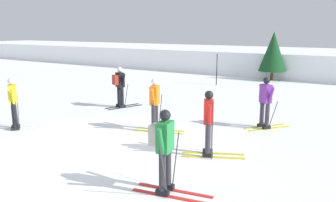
% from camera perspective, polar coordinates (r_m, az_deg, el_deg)
% --- Properties ---
extents(ground_plane, '(120.00, 120.00, 0.00)m').
position_cam_1_polar(ground_plane, '(9.24, -9.61, -8.56)').
color(ground_plane, white).
extents(far_snow_ridge, '(80.00, 9.91, 1.66)m').
position_cam_1_polar(far_snow_ridge, '(28.02, 20.71, 6.25)').
color(far_snow_ridge, white).
rests_on(far_snow_ridge, ground).
extents(skier_black, '(0.95, 1.63, 1.71)m').
position_cam_1_polar(skier_black, '(14.25, -8.12, 2.68)').
color(skier_black, black).
rests_on(skier_black, ground).
extents(skier_yellow, '(1.25, 1.51, 1.71)m').
position_cam_1_polar(skier_yellow, '(12.02, -24.52, -0.17)').
color(skier_yellow, silver).
rests_on(skier_yellow, ground).
extents(skier_purple, '(1.25, 1.51, 1.71)m').
position_cam_1_polar(skier_purple, '(11.53, 16.07, -0.03)').
color(skier_purple, gold).
rests_on(skier_purple, ground).
extents(skier_orange, '(1.64, 0.96, 1.71)m').
position_cam_1_polar(skier_orange, '(10.78, -2.19, -0.37)').
color(skier_orange, gold).
rests_on(skier_orange, ground).
extents(skier_green, '(1.64, 0.99, 1.71)m').
position_cam_1_polar(skier_green, '(6.68, -0.66, -7.76)').
color(skier_green, red).
rests_on(skier_green, ground).
extents(skier_red, '(1.60, 1.03, 1.71)m').
position_cam_1_polar(skier_red, '(8.71, 6.86, -3.42)').
color(skier_red, gold).
rests_on(skier_red, ground).
extents(trail_marker_pole, '(0.05, 0.05, 1.84)m').
position_cam_1_polar(trail_marker_pole, '(20.22, 8.19, 5.26)').
color(trail_marker_pole, black).
rests_on(trail_marker_pole, ground).
extents(conifer_far_left, '(1.74, 1.74, 3.11)m').
position_cam_1_polar(conifer_far_left, '(22.79, 17.25, 7.95)').
color(conifer_far_left, '#513823').
rests_on(conifer_far_left, ground).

